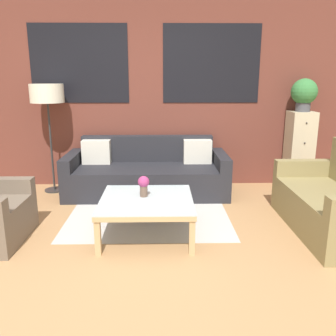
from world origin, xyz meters
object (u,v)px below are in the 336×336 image
Objects in this scene: coffee_table at (147,204)px; potted_plant at (304,93)px; couch_dark at (147,174)px; floor_lamp at (47,97)px; flower_vase at (144,185)px; drawer_cabinet at (299,150)px.

coffee_table is 2.04× the size of potted_plant.
couch_dark is at bearing 92.04° from coffee_table.
coffee_table is 2.32m from floor_lamp.
flower_vase reaches higher than coffee_table.
floor_lamp is at bearing 133.24° from flower_vase.
flower_vase is at bearing -144.73° from potted_plant.
flower_vase is at bearing -89.16° from couch_dark.
drawer_cabinet is 5.17× the size of flower_vase.
coffee_table is 0.20m from flower_vase.
couch_dark is 1.37m from flower_vase.
couch_dark is at bearing 90.84° from flower_vase.
drawer_cabinet reaches higher than coffee_table.
drawer_cabinet is at bearing 1.55° from floor_lamp.
floor_lamp is at bearing 132.53° from coffee_table.
coffee_table is 4.31× the size of flower_vase.
floor_lamp is (-1.36, 0.13, 1.07)m from couch_dark.
flower_vase is (-0.03, 0.07, 0.18)m from coffee_table.
couch_dark is at bearing -174.24° from drawer_cabinet.
drawer_cabinet is at bearing -90.00° from potted_plant.
flower_vase is (-2.22, -1.57, -0.87)m from potted_plant.
potted_plant is 2.85m from flower_vase.
couch_dark is at bearing -5.38° from floor_lamp.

